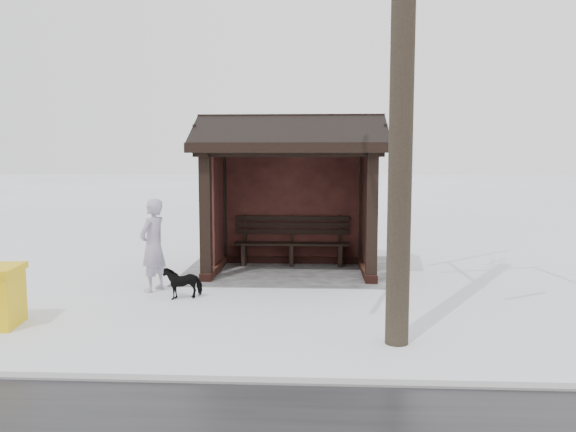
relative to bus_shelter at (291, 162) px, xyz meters
The scene contains 6 objects.
ground 2.17m from the bus_shelter, 90.00° to the left, with size 120.00×120.00×0.00m, color white.
kerb 6.05m from the bus_shelter, 90.00° to the left, with size 120.00×0.15×0.06m, color gray.
trampled_patch 2.16m from the bus_shelter, 90.00° to the right, with size 4.20×3.20×0.02m, color #949399.
bus_shelter is the anchor object (origin of this frame).
pedestrian 3.22m from the bus_shelter, 39.31° to the left, with size 0.57×0.38×1.58m, color #A49AB4.
dog 3.40m from the bus_shelter, 54.31° to the left, with size 0.28×0.60×0.51m, color black.
Camera 1 is at (-0.52, 10.92, 2.28)m, focal length 35.00 mm.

